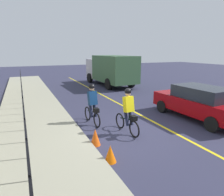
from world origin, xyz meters
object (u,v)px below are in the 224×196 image
cyclist_lead (92,104)px  cyclist_follow (128,111)px  traffic_cone_near (110,154)px  traffic_cone_far (95,137)px  patrol_sedan (198,102)px  box_truck_background (111,69)px

cyclist_lead → cyclist_follow: 1.80m
traffic_cone_near → traffic_cone_far: (1.20, 0.03, 0.03)m
patrol_sedan → box_truck_background: box_truck_background is taller
cyclist_follow → traffic_cone_near: size_ratio=3.47×
traffic_cone_far → patrol_sedan: bearing=-83.3°
cyclist_follow → traffic_cone_far: (-0.45, 1.53, -0.61)m
patrol_sedan → traffic_cone_far: (-0.65, 5.49, -0.53)m
cyclist_lead → cyclist_follow: size_ratio=1.00×
cyclist_lead → box_truck_background: box_truck_background is taller
cyclist_lead → traffic_cone_far: 2.16m
traffic_cone_far → box_truck_background: bearing=-26.6°
traffic_cone_near → patrol_sedan: bearing=-71.3°
cyclist_lead → traffic_cone_far: cyclist_lead is taller
patrol_sedan → cyclist_lead: bearing=72.2°
cyclist_follow → box_truck_background: box_truck_background is taller
cyclist_lead → traffic_cone_near: bearing=165.9°
traffic_cone_near → cyclist_lead: bearing=-10.1°
traffic_cone_near → box_truck_background: bearing=-24.2°
traffic_cone_far → cyclist_lead: bearing=-16.8°
cyclist_follow → box_truck_background: 11.39m
cyclist_lead → patrol_sedan: 5.07m
cyclist_follow → box_truck_background: (10.64, -4.02, 0.64)m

